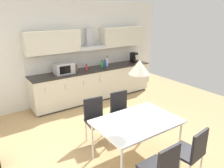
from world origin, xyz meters
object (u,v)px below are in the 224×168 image
object	(u,v)px
bottle_brown	(76,68)
dining_table	(137,123)
bottle_red	(86,67)
bottle_green	(102,64)
bottle_white	(107,62)
chair_near_right	(192,150)
chair_near_left	(162,166)
bottle_blue	(105,64)
microwave	(64,68)
pendant_lamp	(139,67)
coffee_maker	(133,57)
chair_far_left	(96,116)
chair_far_right	(121,109)

from	to	relation	value
bottle_brown	dining_table	world-z (taller)	bottle_brown
bottle_red	bottle_green	xyz separation A→B (m)	(0.54, 0.07, 0.00)
bottle_white	chair_near_right	bearing A→B (deg)	-104.49
chair_near_left	bottle_blue	bearing A→B (deg)	68.06
microwave	chair_near_left	size ratio (longest dim) A/B	0.55
microwave	bottle_blue	xyz separation A→B (m)	(1.26, 0.04, -0.05)
bottle_blue	pendant_lamp	bearing A→B (deg)	-112.63
bottle_white	chair_near_right	xyz separation A→B (m)	(-0.94, -3.66, -0.49)
bottle_brown	coffee_maker	bearing A→B (deg)	0.29
microwave	bottle_red	size ratio (longest dim) A/B	2.58
bottle_green	chair_near_right	world-z (taller)	bottle_green
bottle_blue	bottle_brown	bearing A→B (deg)	-178.47
microwave	bottle_white	distance (m)	1.35
microwave	chair_near_right	bearing A→B (deg)	-83.55
microwave	chair_far_left	size ratio (longest dim) A/B	0.55
chair_near_right	chair_far_right	bearing A→B (deg)	90.11
bottle_blue	chair_far_right	xyz separation A→B (m)	(-0.86, -1.95, -0.45)
coffee_maker	bottle_red	xyz separation A→B (m)	(-1.69, -0.06, -0.07)
chair_near_right	bottle_brown	bearing A→B (deg)	90.89
bottle_white	pendant_lamp	bearing A→B (deg)	-114.14
chair_far_right	chair_far_left	size ratio (longest dim) A/B	1.00
coffee_maker	chair_far_right	distance (m)	2.77
bottle_red	bottle_white	bearing A→B (deg)	6.07
bottle_white	bottle_red	bearing A→B (deg)	-173.93
bottle_white	bottle_blue	size ratio (longest dim) A/B	1.51
microwave	pendant_lamp	xyz separation A→B (m)	(0.09, -2.76, 0.59)
bottle_green	dining_table	world-z (taller)	bottle_green
bottle_red	bottle_blue	size ratio (longest dim) A/B	0.92
bottle_white	bottle_green	size ratio (longest dim) A/B	1.55
bottle_white	dining_table	distance (m)	3.10
bottle_green	chair_far_left	distance (m)	2.43
bottle_blue	chair_far_right	size ratio (longest dim) A/B	0.23
bottle_white	chair_near_left	bearing A→B (deg)	-113.12
bottle_red	chair_near_right	distance (m)	3.61
bottle_red	chair_near_right	xyz separation A→B (m)	(-0.22, -3.58, -0.44)
bottle_red	chair_far_left	bearing A→B (deg)	-113.76
bottle_red	bottle_green	bearing A→B (deg)	6.94
microwave	coffee_maker	bearing A→B (deg)	0.65
bottle_blue	chair_far_left	distance (m)	2.48
microwave	bottle_blue	distance (m)	1.26
bottle_white	chair_far_right	xyz separation A→B (m)	(-0.95, -1.96, -0.49)
bottle_brown	pendant_lamp	world-z (taller)	pendant_lamp
bottle_brown	chair_near_right	bearing A→B (deg)	-89.11
dining_table	coffee_maker	bearing A→B (deg)	51.44
bottle_red	chair_near_right	size ratio (longest dim) A/B	0.21
coffee_maker	chair_near_left	xyz separation A→B (m)	(-2.52, -3.63, -0.51)
bottle_red	chair_far_right	distance (m)	1.95
bottle_white	chair_far_right	bearing A→B (deg)	-115.81
chair_near_right	microwave	bearing A→B (deg)	96.45
chair_near_right	chair_near_left	world-z (taller)	same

